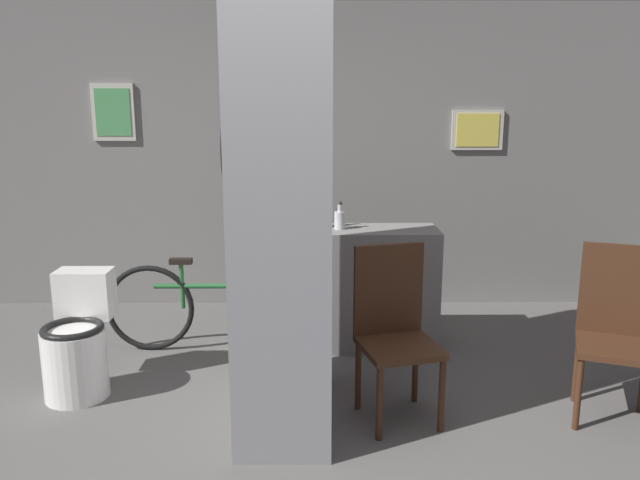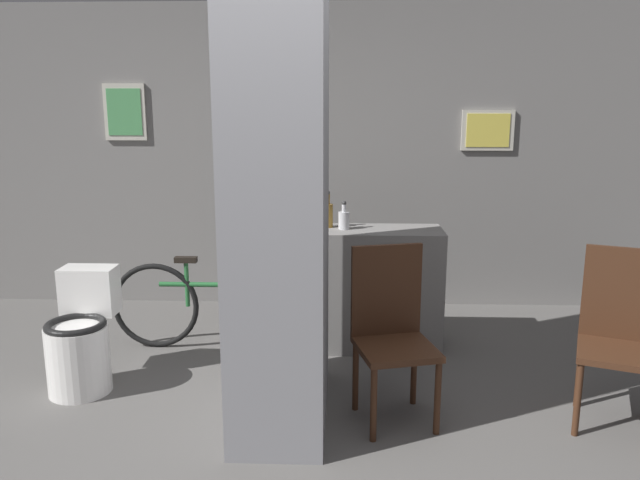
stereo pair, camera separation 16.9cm
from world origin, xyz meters
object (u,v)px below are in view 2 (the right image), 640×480
at_px(chair_near_pillar, 392,328).
at_px(toilet, 81,340).
at_px(bicycle, 221,305).
at_px(chair_by_doorway, 619,332).
at_px(bottle_tall, 328,214).

bearing_deg(chair_near_pillar, toilet, 157.42).
xyz_separation_m(toilet, bicycle, (0.75, 0.68, 0.02)).
bearing_deg(bicycle, toilet, -137.86).
bearing_deg(chair_by_doorway, chair_near_pillar, -159.73).
xyz_separation_m(chair_near_pillar, bottle_tall, (-0.39, 1.11, 0.46)).
height_order(chair_near_pillar, bicycle, chair_near_pillar).
relative_size(chair_by_doorway, bottle_tall, 3.67).
bearing_deg(chair_near_pillar, chair_by_doorway, -15.13).
xyz_separation_m(chair_near_pillar, bicycle, (-1.17, 0.96, -0.20)).
bearing_deg(bicycle, chair_near_pillar, -39.51).
height_order(toilet, bottle_tall, bottle_tall).
height_order(toilet, bicycle, toilet).
distance_m(bicycle, bottle_tall, 1.03).
height_order(chair_by_doorway, bottle_tall, bottle_tall).
bearing_deg(bottle_tall, chair_by_doorway, -34.40).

